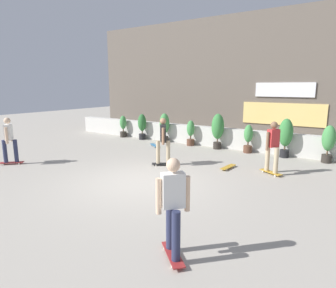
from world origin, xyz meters
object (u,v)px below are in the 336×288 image
(potted_plant_2, at_px, (164,126))
(skater_mid_plaza, at_px, (273,145))
(potted_plant_6, at_px, (286,135))
(skater_far_right, at_px, (9,139))
(potted_plant_3, at_px, (191,132))
(skater_by_wall_right, at_px, (163,139))
(skateboard_near_camera, at_px, (228,167))
(potted_plant_4, at_px, (218,128))
(potted_plant_0, at_px, (123,126))
(potted_plant_1, at_px, (142,125))
(potted_plant_7, at_px, (328,142))
(skateboard_aside, at_px, (154,145))
(skater_foreground, at_px, (173,204))
(potted_plant_5, at_px, (248,138))

(potted_plant_2, bearing_deg, skater_mid_plaza, -23.80)
(potted_plant_6, distance_m, skater_far_right, 10.33)
(potted_plant_3, bearing_deg, skater_mid_plaza, -30.59)
(potted_plant_3, distance_m, skater_by_wall_right, 3.76)
(skater_mid_plaza, xyz_separation_m, skateboard_near_camera, (-1.38, -0.16, -0.88))
(potted_plant_3, bearing_deg, skater_by_wall_right, -76.02)
(potted_plant_4, relative_size, skater_by_wall_right, 0.93)
(potted_plant_6, xyz_separation_m, skater_by_wall_right, (-3.34, -3.64, 0.04))
(skater_far_right, bearing_deg, potted_plant_0, 94.27)
(potted_plant_1, bearing_deg, potted_plant_0, 180.00)
(potted_plant_1, xyz_separation_m, skater_far_right, (-0.85, -6.53, 0.18))
(skater_far_right, relative_size, skater_mid_plaza, 1.00)
(skater_mid_plaza, bearing_deg, potted_plant_2, 156.20)
(potted_plant_6, xyz_separation_m, potted_plant_7, (1.49, 0.00, -0.11))
(potted_plant_4, bearing_deg, skater_by_wall_right, -97.27)
(potted_plant_4, bearing_deg, potted_plant_7, 0.00)
(potted_plant_0, xyz_separation_m, skater_mid_plaza, (8.63, -2.59, 0.32))
(skateboard_near_camera, bearing_deg, skater_mid_plaza, 6.81)
(potted_plant_1, distance_m, skateboard_aside, 2.11)
(skateboard_near_camera, bearing_deg, potted_plant_3, 137.46)
(skater_by_wall_right, bearing_deg, skater_far_right, -148.22)
(skateboard_near_camera, bearing_deg, skater_far_right, -150.83)
(skater_far_right, relative_size, skateboard_aside, 2.23)
(potted_plant_0, bearing_deg, skateboard_near_camera, -20.81)
(potted_plant_3, xyz_separation_m, potted_plant_4, (1.37, 0.00, 0.30))
(potted_plant_6, relative_size, skater_foreground, 0.91)
(skater_far_right, bearing_deg, potted_plant_2, 70.84)
(skater_by_wall_right, relative_size, skater_far_right, 1.00)
(potted_plant_4, relative_size, potted_plant_5, 1.33)
(skateboard_aside, bearing_deg, skater_far_right, -114.72)
(potted_plant_3, height_order, skateboard_near_camera, potted_plant_3)
(potted_plant_5, relative_size, potted_plant_7, 0.86)
(skater_by_wall_right, height_order, skater_mid_plaza, same)
(potted_plant_7, bearing_deg, skater_by_wall_right, -142.98)
(potted_plant_3, bearing_deg, skateboard_near_camera, -42.54)
(potted_plant_2, distance_m, skater_foreground, 10.03)
(potted_plant_4, height_order, skateboard_near_camera, potted_plant_4)
(skateboard_near_camera, relative_size, skateboard_aside, 1.07)
(potted_plant_3, bearing_deg, skateboard_aside, -138.11)
(potted_plant_3, height_order, skater_by_wall_right, skater_by_wall_right)
(potted_plant_0, xyz_separation_m, skateboard_near_camera, (7.25, -2.76, -0.56))
(potted_plant_2, bearing_deg, potted_plant_1, 180.00)
(potted_plant_1, height_order, potted_plant_5, potted_plant_1)
(skater_far_right, relative_size, skater_foreground, 1.00)
(potted_plant_6, distance_m, potted_plant_7, 1.49)
(potted_plant_2, distance_m, skateboard_near_camera, 5.33)
(skater_far_right, relative_size, skateboard_near_camera, 2.08)
(potted_plant_1, bearing_deg, potted_plant_7, 0.00)
(potted_plant_3, height_order, potted_plant_7, potted_plant_7)
(potted_plant_7, relative_size, skateboard_aside, 1.83)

